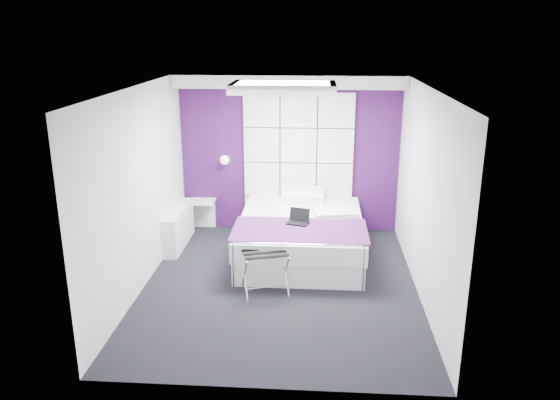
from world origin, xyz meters
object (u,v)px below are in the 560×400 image
Objects in this scene: radiator at (178,227)px; nightstand at (202,201)px; wall_lamp at (225,159)px; luggage_rack at (265,272)px; laptop at (298,219)px; bed at (301,235)px.

nightstand is at bearing 71.57° from radiator.
wall_lamp is at bearing 49.90° from radiator.
wall_lamp is 0.27× the size of luggage_rack.
laptop reaches higher than luggage_rack.
nightstand is at bearing 149.51° from bed.
bed is at bearing 100.04° from laptop.
laptop reaches higher than nightstand.
radiator is at bearing 178.83° from laptop.
radiator is 1.95m from bed.
bed is 1.97m from nightstand.
laptop is at bearing -47.16° from wall_lamp.
laptop is at bearing -96.20° from bed.
wall_lamp is at bearing 149.07° from laptop.
bed is 1.29m from luggage_rack.
bed is at bearing -8.11° from radiator.
nightstand is at bearing -174.29° from wall_lamp.
nightstand is 0.73× the size of luggage_rack.
luggage_rack reaches higher than nightstand.
laptop is (1.26, -1.35, -0.53)m from wall_lamp.
radiator is (-0.64, -0.76, -0.92)m from wall_lamp.
luggage_rack is (1.27, -2.22, -0.22)m from nightstand.
wall_lamp is 1.88m from bed.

